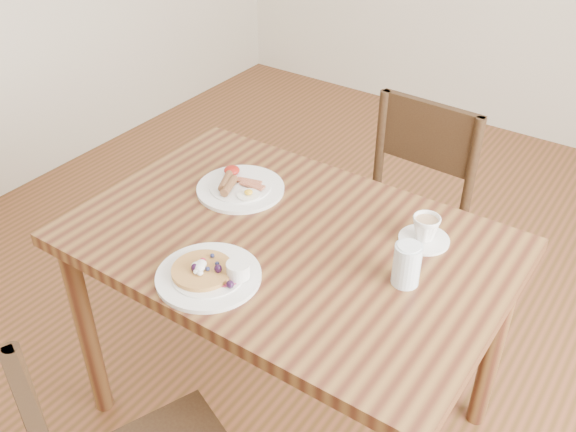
# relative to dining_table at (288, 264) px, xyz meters

# --- Properties ---
(ground) EXTENTS (5.00, 5.00, 0.00)m
(ground) POSITION_rel_dining_table_xyz_m (0.00, 0.00, -0.65)
(ground) COLOR #583819
(ground) RESTS_ON ground
(dining_table) EXTENTS (1.20, 0.80, 0.75)m
(dining_table) POSITION_rel_dining_table_xyz_m (0.00, 0.00, 0.00)
(dining_table) COLOR brown
(dining_table) RESTS_ON ground
(chair_far) EXTENTS (0.44, 0.44, 0.88)m
(chair_far) POSITION_rel_dining_table_xyz_m (0.07, 0.63, -0.16)
(chair_far) COLOR #352413
(chair_far) RESTS_ON ground
(pancake_plate) EXTENTS (0.27, 0.27, 0.06)m
(pancake_plate) POSITION_rel_dining_table_xyz_m (-0.06, -0.26, 0.11)
(pancake_plate) COLOR white
(pancake_plate) RESTS_ON dining_table
(breakfast_plate) EXTENTS (0.27, 0.27, 0.04)m
(breakfast_plate) POSITION_rel_dining_table_xyz_m (-0.26, 0.11, 0.11)
(breakfast_plate) COLOR white
(breakfast_plate) RESTS_ON dining_table
(teacup_saucer) EXTENTS (0.14, 0.14, 0.08)m
(teacup_saucer) POSITION_rel_dining_table_xyz_m (0.32, 0.20, 0.13)
(teacup_saucer) COLOR white
(teacup_saucer) RESTS_ON dining_table
(water_glass) EXTENTS (0.07, 0.07, 0.11)m
(water_glass) POSITION_rel_dining_table_xyz_m (0.35, 0.01, 0.16)
(water_glass) COLOR silver
(water_glass) RESTS_ON dining_table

